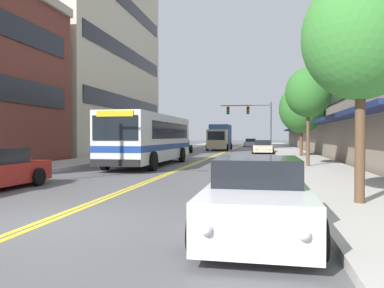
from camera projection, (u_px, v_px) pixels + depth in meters
name	position (u px, v px, depth m)	size (l,w,h in m)	color
ground_plane	(226.00, 151.00, 43.93)	(240.00, 240.00, 0.00)	#565659
sidewalk_left	(166.00, 150.00, 45.31)	(3.47, 106.00, 0.18)	#B2ADA5
sidewalk_right	(289.00, 151.00, 42.54)	(3.47, 106.00, 0.18)	#B2ADA5
centre_line	(226.00, 151.00, 43.93)	(0.34, 106.00, 0.01)	yellow
office_tower_left	(75.00, 9.00, 39.26)	(12.08, 21.67, 30.28)	beige
storefront_row_right	(345.00, 118.00, 41.33)	(9.10, 68.00, 7.70)	gray
city_bus	(151.00, 137.00, 22.93)	(2.86, 11.13, 3.01)	silver
car_black_parked_left_mid	(180.00, 147.00, 39.36)	(2.12, 4.18, 1.36)	black
car_white_parked_right_foreground	(257.00, 198.00, 6.78)	(1.99, 4.37, 1.37)	white
car_champagne_parked_right_mid	(263.00, 147.00, 39.06)	(2.17, 4.83, 1.38)	beige
car_silver_moving_lead	(251.00, 143.00, 63.24)	(2.20, 4.28, 1.39)	#B7B7BC
box_truck	(220.00, 137.00, 48.14)	(2.74, 7.01, 3.28)	#BCAD89
traffic_signal_mast	(253.00, 116.00, 45.93)	(6.25, 0.38, 5.93)	#47474C
street_tree_right_near	(361.00, 37.00, 8.84)	(2.75, 2.75, 5.47)	brown
street_tree_right_mid	(308.00, 93.00, 20.03)	(2.42, 2.42, 5.28)	brown
street_tree_right_far	(301.00, 109.00, 30.46)	(3.61, 3.61, 5.84)	brown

